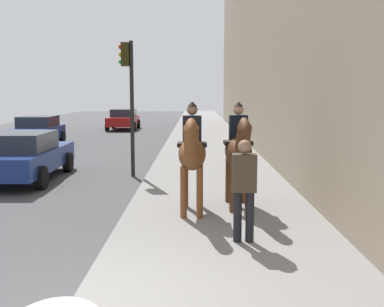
% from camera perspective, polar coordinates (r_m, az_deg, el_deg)
% --- Properties ---
extents(mounted_horse_near, '(2.15, 0.61, 2.29)m').
position_cam_1_polar(mounted_horse_near, '(9.51, 0.01, 0.20)').
color(mounted_horse_near, brown).
rests_on(mounted_horse_near, sidewalk_slab).
extents(mounted_horse_far, '(2.15, 0.61, 2.27)m').
position_cam_1_polar(mounted_horse_far, '(10.00, 5.69, 0.45)').
color(mounted_horse_far, '#4C2B16').
rests_on(mounted_horse_far, sidewalk_slab).
extents(pedestrian_greeting, '(0.28, 0.41, 1.70)m').
position_cam_1_polar(pedestrian_greeting, '(7.75, 6.34, -3.68)').
color(pedestrian_greeting, black).
rests_on(pedestrian_greeting, sidewalk_slab).
extents(car_near_lane, '(4.12, 2.13, 1.44)m').
position_cam_1_polar(car_near_lane, '(24.15, -18.24, 2.68)').
color(car_near_lane, navy).
rests_on(car_near_lane, ground).
extents(car_mid_lane, '(4.61, 2.12, 1.44)m').
position_cam_1_polar(car_mid_lane, '(14.69, -19.76, -0.22)').
color(car_mid_lane, navy).
rests_on(car_mid_lane, ground).
extents(car_far_lane, '(4.15, 2.04, 1.44)m').
position_cam_1_polar(car_far_lane, '(33.29, -8.32, 4.17)').
color(car_far_lane, maroon).
rests_on(car_far_lane, ground).
extents(traffic_light_near_curb, '(0.20, 0.44, 4.12)m').
position_cam_1_polar(traffic_light_near_curb, '(14.45, -7.66, 7.99)').
color(traffic_light_near_curb, black).
rests_on(traffic_light_near_curb, ground).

